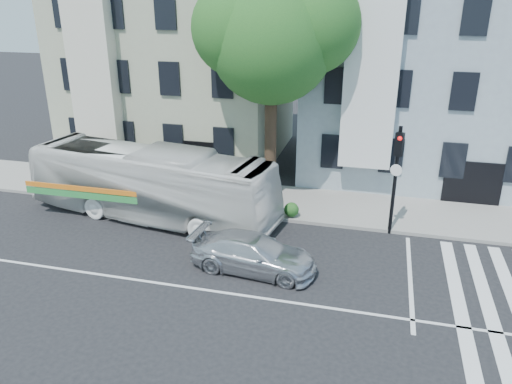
% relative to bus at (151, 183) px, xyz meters
% --- Properties ---
extents(ground, '(120.00, 120.00, 0.00)m').
position_rel_bus_xyz_m(ground, '(4.64, -5.10, -1.62)').
color(ground, black).
rests_on(ground, ground).
extents(sidewalk_far, '(80.00, 4.00, 0.15)m').
position_rel_bus_xyz_m(sidewalk_far, '(4.64, 2.90, -1.54)').
color(sidewalk_far, gray).
rests_on(sidewalk_far, ground).
extents(building_left, '(12.00, 10.00, 11.00)m').
position_rel_bus_xyz_m(building_left, '(-2.36, 9.90, 3.88)').
color(building_left, '#A1A48A').
rests_on(building_left, ground).
extents(building_right, '(12.00, 10.00, 11.00)m').
position_rel_bus_xyz_m(building_right, '(11.64, 9.90, 3.88)').
color(building_right, '#8795A1').
rests_on(building_right, ground).
extents(street_tree, '(7.30, 5.90, 11.10)m').
position_rel_bus_xyz_m(street_tree, '(4.70, 3.63, 6.21)').
color(street_tree, '#2D2116').
rests_on(street_tree, ground).
extents(bus, '(4.53, 11.91, 3.24)m').
position_rel_bus_xyz_m(bus, '(0.00, 0.00, 0.00)').
color(bus, silver).
rests_on(bus, ground).
extents(sedan, '(2.28, 4.77, 1.34)m').
position_rel_bus_xyz_m(sedan, '(5.57, -3.38, -0.95)').
color(sedan, silver).
rests_on(sedan, ground).
extents(hedge, '(8.42, 3.04, 0.70)m').
position_rel_bus_xyz_m(hedge, '(1.87, 1.20, -1.12)').
color(hedge, '#276922').
rests_on(hedge, sidewalk_far).
extents(traffic_signal, '(0.47, 0.55, 4.63)m').
position_rel_bus_xyz_m(traffic_signal, '(10.38, 0.84, 1.37)').
color(traffic_signal, black).
rests_on(traffic_signal, ground).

